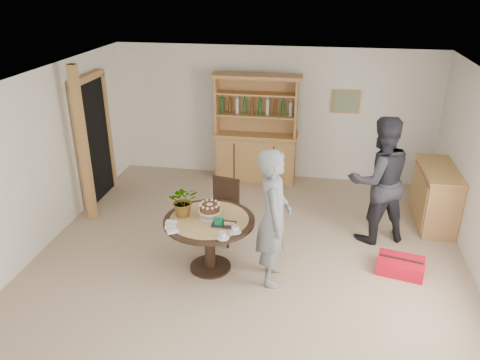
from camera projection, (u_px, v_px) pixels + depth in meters
The scene contains 17 objects.
ground at pixel (244, 278), 6.19m from camera, with size 7.00×7.00×0.00m, color tan.
room_shell at pixel (244, 155), 5.49m from camera, with size 6.04×7.04×2.52m.
doorway at pixel (94, 138), 7.99m from camera, with size 0.13×1.10×2.18m.
pine_post at pixel (83, 147), 7.18m from camera, with size 0.12×0.12×2.50m, color tan.
hutch at pixel (256, 146), 8.87m from camera, with size 1.62×0.54×2.04m.
sideboard at pixel (435, 196), 7.37m from camera, with size 0.54×1.26×0.94m.
dining_table at pixel (209, 229), 6.15m from camera, with size 1.20×1.20×0.76m.
dining_chair at pixel (223, 206), 6.92m from camera, with size 0.50×0.50×0.95m.
birthday_cake at pixel (210, 209), 6.08m from camera, with size 0.30×0.30×0.20m.
flower_vase at pixel (183, 201), 6.10m from camera, with size 0.38×0.33×0.42m, color #3F7233.
gift_tray at pixel (223, 223), 5.93m from camera, with size 0.30×0.20×0.08m.
coffee_cup_a at pixel (235, 229), 5.76m from camera, with size 0.15×0.15×0.09m.
coffee_cup_b at pixel (223, 236), 5.63m from camera, with size 0.15×0.15×0.08m.
napkins at pixel (172, 227), 5.86m from camera, with size 0.24×0.33×0.03m.
teen_boy at pixel (274, 218), 5.81m from camera, with size 0.66×0.43×1.81m, color slate.
adult_person at pixel (379, 180), 6.74m from camera, with size 0.93×0.72×1.91m, color black.
red_suitcase at pixel (400, 266), 6.26m from camera, with size 0.67×0.52×0.21m.
Camera 1 is at (0.82, -5.06, 3.70)m, focal length 35.00 mm.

